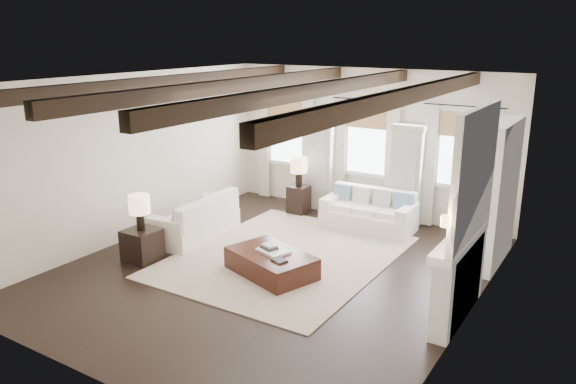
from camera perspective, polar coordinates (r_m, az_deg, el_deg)
The scene contains 16 objects.
ground at distance 9.71m, azimuth -1.45°, elevation -7.88°, with size 7.50×7.50×0.00m, color black.
room_shell at distance 9.50m, azimuth 5.23°, elevation 3.53°, with size 6.54×7.54×3.22m.
area_rug at distance 10.22m, azimuth -0.29°, elevation -6.55°, with size 3.50×4.38×0.02m, color #B9A491.
sofa_back at distance 11.73m, azimuth 8.26°, elevation -2.11°, with size 1.90×0.90×0.81m.
sofa_left at distance 11.23m, azimuth -9.17°, elevation -2.87°, with size 1.03×2.00×0.83m.
ottoman at distance 9.45m, azimuth -1.71°, elevation -7.28°, with size 1.47×0.92×0.39m, color black.
tray at distance 9.40m, azimuth -1.51°, elevation -6.00°, with size 0.50×0.38×0.04m, color white.
book_lower at distance 9.44m, azimuth -1.91°, elevation -5.66°, with size 0.26×0.20×0.04m, color #262628.
book_upper at distance 9.44m, azimuth -1.91°, elevation -5.43°, with size 0.22×0.17×0.03m, color beige.
book_loose at distance 9.04m, azimuth -0.90°, elevation -6.95°, with size 0.24×0.18×0.03m, color #262628.
side_table_front at distance 10.33m, azimuth -14.58°, elevation -5.22°, with size 0.57×0.57×0.57m, color black.
lamp_front at distance 10.10m, azimuth -14.86°, elevation -1.42°, with size 0.37×0.37×0.64m.
side_table_back at distance 12.56m, azimuth 1.10°, elevation -0.78°, with size 0.42×0.42×0.63m, color black.
lamp_back at distance 12.36m, azimuth 1.12°, elevation 2.58°, with size 0.38×0.38×0.65m.
candlestick_near at distance 8.32m, azimuth 15.10°, elevation -10.03°, with size 0.17×0.17×0.84m.
candlestick_far at distance 8.58m, azimuth 15.60°, elevation -9.71°, with size 0.14×0.14×0.70m.
Camera 1 is at (4.91, -7.40, 3.90)m, focal length 35.00 mm.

